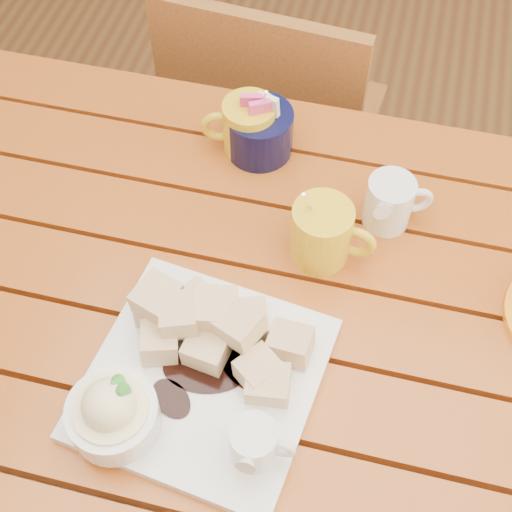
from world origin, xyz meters
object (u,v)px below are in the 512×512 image
(chair_far, at_px, (272,132))
(table, at_px, (246,340))
(coffee_mug_left, at_px, (248,127))
(dessert_plate, at_px, (186,376))
(coffee_mug_right, at_px, (323,233))

(chair_far, bearing_deg, table, 104.00)
(table, relative_size, coffee_mug_left, 8.90)
(dessert_plate, xyz_separation_m, coffee_mug_right, (0.12, 0.24, 0.01))
(dessert_plate, distance_m, coffee_mug_left, 0.41)
(chair_far, bearing_deg, coffee_mug_right, 114.96)
(coffee_mug_left, xyz_separation_m, coffee_mug_right, (0.15, -0.17, 0.00))
(table, relative_size, dessert_plate, 3.91)
(table, xyz_separation_m, coffee_mug_right, (0.08, 0.10, 0.16))
(dessert_plate, relative_size, coffee_mug_left, 2.28)
(table, distance_m, dessert_plate, 0.20)
(table, xyz_separation_m, dessert_plate, (-0.04, -0.14, 0.14))
(table, distance_m, coffee_mug_left, 0.32)
(table, xyz_separation_m, coffee_mug_left, (-0.07, 0.27, 0.15))
(coffee_mug_right, bearing_deg, table, -123.72)
(table, height_order, chair_far, chair_far)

